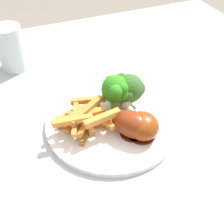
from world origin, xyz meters
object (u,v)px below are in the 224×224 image
dinner_plate (112,121)px  broccoli_floret_middle (118,85)px  carrot_fries_pile (86,117)px  chicken_drumstick_near (142,125)px  broccoli_floret_front (130,89)px  dining_table (111,138)px  water_glass (11,48)px  broccoli_floret_back (117,90)px  chicken_drumstick_far (131,123)px

dinner_plate → broccoli_floret_middle: broccoli_floret_middle is taller
dinner_plate → carrot_fries_pile: (0.05, -0.00, 0.03)m
carrot_fries_pile → chicken_drumstick_near: carrot_fries_pile is taller
broccoli_floret_middle → carrot_fries_pile: (0.09, 0.05, -0.02)m
broccoli_floret_front → chicken_drumstick_near: (0.02, 0.09, -0.02)m
chicken_drumstick_near → broccoli_floret_front: bearing=-100.3°
dining_table → water_glass: 0.33m
water_glass → broccoli_floret_back: bearing=124.3°
dining_table → broccoli_floret_front: size_ratio=15.03×
dinner_plate → chicken_drumstick_near: (-0.04, 0.06, 0.03)m
broccoli_floret_front → broccoli_floret_back: bearing=0.1°
broccoli_floret_front → chicken_drumstick_far: bearing=66.6°
chicken_drumstick_far → water_glass: water_glass is taller
broccoli_floret_front → broccoli_floret_middle: broccoli_floret_front is taller
broccoli_floret_front → water_glass: water_glass is taller
carrot_fries_pile → water_glass: 0.30m
broccoli_floret_middle → broccoli_floret_back: bearing=61.3°
chicken_drumstick_near → chicken_drumstick_far: size_ratio=0.89×
dining_table → dinner_plate: (0.02, 0.05, 0.11)m
carrot_fries_pile → chicken_drumstick_near: size_ratio=1.17×
chicken_drumstick_far → broccoli_floret_middle: bearing=-99.2°
broccoli_floret_back → chicken_drumstick_near: 0.09m
carrot_fries_pile → water_glass: water_glass is taller
broccoli_floret_front → chicken_drumstick_near: broccoli_floret_front is taller
broccoli_floret_front → broccoli_floret_middle: (0.02, -0.02, -0.00)m
dining_table → carrot_fries_pile: bearing=34.1°
broccoli_floret_middle → water_glass: size_ratio=0.55×
dining_table → chicken_drumstick_near: (-0.02, 0.11, 0.14)m
dining_table → broccoli_floret_front: 0.16m
broccoli_floret_middle → carrot_fries_pile: broccoli_floret_middle is taller
carrot_fries_pile → chicken_drumstick_near: 0.11m
dining_table → chicken_drumstick_far: size_ratio=8.57×
dining_table → broccoli_floret_front: (-0.03, 0.02, 0.16)m
broccoli_floret_middle → dining_table: bearing=-5.6°
broccoli_floret_front → chicken_drumstick_far: size_ratio=0.57×
broccoli_floret_back → chicken_drumstick_far: (0.00, 0.08, -0.02)m
dining_table → chicken_drumstick_near: bearing=98.2°
dining_table → water_glass: water_glass is taller
broccoli_floret_front → broccoli_floret_back: (0.03, 0.00, 0.01)m
dining_table → broccoli_floret_middle: (-0.01, 0.00, 0.16)m
broccoli_floret_back → chicken_drumstick_far: size_ratio=0.61×
broccoli_floret_front → water_glass: (0.20, -0.26, 0.00)m
water_glass → carrot_fries_pile: bearing=109.4°
dining_table → dinner_plate: 0.12m
water_glass → broccoli_floret_front: bearing=128.6°
broccoli_floret_middle → water_glass: 0.30m
broccoli_floret_middle → water_glass: (0.19, -0.23, 0.00)m
broccoli_floret_back → water_glass: bearing=-55.7°
dinner_plate → broccoli_floret_front: 0.08m
dinner_plate → broccoli_floret_back: (-0.02, -0.03, 0.05)m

